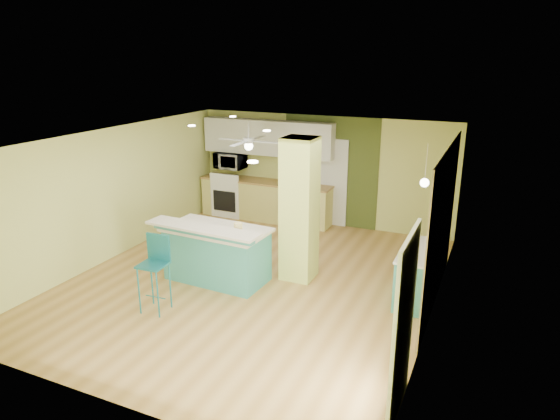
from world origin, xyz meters
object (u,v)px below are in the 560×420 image
object	(u,v)px
peninsula	(216,253)
fruit_bowl	(293,183)
canister	(238,228)
bar_stool	(156,261)
side_counter	(417,274)

from	to	relation	value
peninsula	fruit_bowl	xyz separation A→B (m)	(0.02, 3.36, 0.47)
canister	fruit_bowl	bearing A→B (deg)	97.70
fruit_bowl	canister	size ratio (longest dim) A/B	1.48
bar_stool	peninsula	bearing A→B (deg)	73.79
side_counter	canister	xyz separation A→B (m)	(-2.83, -0.77, 0.62)
bar_stool	side_counter	world-z (taller)	bar_stool
side_counter	fruit_bowl	xyz separation A→B (m)	(-3.29, 2.66, 0.55)
bar_stool	fruit_bowl	xyz separation A→B (m)	(0.31, 4.63, 0.17)
peninsula	fruit_bowl	world-z (taller)	peninsula
peninsula	bar_stool	xyz separation A→B (m)	(-0.29, -1.27, 0.30)
peninsula	bar_stool	size ratio (longest dim) A/B	1.72
peninsula	side_counter	distance (m)	3.39
peninsula	fruit_bowl	size ratio (longest dim) A/B	7.16
peninsula	side_counter	world-z (taller)	peninsula
peninsula	canister	distance (m)	0.73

